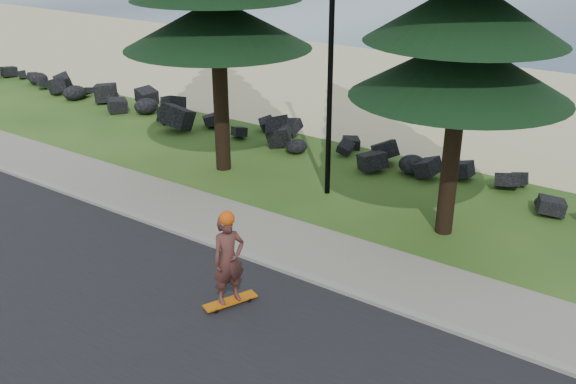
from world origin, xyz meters
name	(u,v)px	position (x,y,z in m)	size (l,w,h in m)	color
ground	(255,237)	(0.00, 0.00, 0.00)	(160.00, 160.00, 0.00)	#285219
road	(104,330)	(0.00, -4.50, 0.01)	(160.00, 7.00, 0.02)	black
kerb	(231,250)	(0.00, -0.90, 0.05)	(160.00, 0.20, 0.10)	gray
sidewalk	(261,232)	(0.00, 0.20, 0.04)	(160.00, 2.00, 0.08)	gray
beach_sand	(474,102)	(0.00, 14.50, 0.01)	(160.00, 15.00, 0.01)	beige
seawall_boulders	(369,167)	(0.00, 5.60, 0.00)	(60.00, 2.40, 1.10)	black
lamp_post	(331,39)	(0.00, 3.20, 4.13)	(0.25, 0.14, 8.14)	black
skateboarder	(229,260)	(1.36, -2.55, 1.00)	(0.67, 1.09, 1.99)	#CC650C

